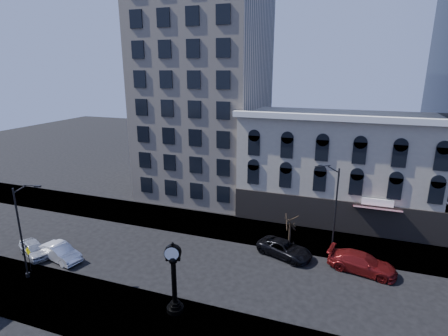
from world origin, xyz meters
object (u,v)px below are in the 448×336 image
at_px(street_clock, 174,281).
at_px(car_near_b, 60,252).
at_px(car_near_a, 34,249).
at_px(warning_sign, 29,255).
at_px(street_lamp_near, 24,207).

xyz_separation_m(street_clock, car_near_b, (-13.19, 2.91, -1.83)).
relative_size(car_near_a, car_near_b, 0.90).
bearing_deg(warning_sign, street_lamp_near, -13.92).
bearing_deg(warning_sign, car_near_b, 84.01).
xyz_separation_m(street_clock, street_lamp_near, (-12.98, -0.11, 3.79)).
distance_m(street_lamp_near, warning_sign, 4.84).
xyz_separation_m(street_clock, warning_sign, (-14.03, 0.41, -0.90)).
relative_size(warning_sign, car_near_a, 0.55).
distance_m(warning_sign, car_near_b, 2.80).
bearing_deg(street_clock, car_near_a, 151.49).
xyz_separation_m(street_lamp_near, car_near_a, (-3.09, 2.76, -5.67)).
relative_size(street_lamp_near, car_near_a, 2.01).
relative_size(street_clock, warning_sign, 2.40).
height_order(street_lamp_near, warning_sign, street_lamp_near).
relative_size(street_clock, car_near_b, 1.19).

